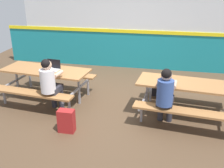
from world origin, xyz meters
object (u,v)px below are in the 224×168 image
Objects in this scene: picnic_table_right at (187,91)px; laptop_silver at (53,68)px; picnic_table_left at (46,76)px; backpack_dark at (67,121)px; student_nearer at (50,82)px; tote_bag_bright at (157,88)px; student_further at (165,93)px.

picnic_table_right is 2.96m from laptop_silver.
backpack_dark is at bearing -53.17° from picnic_table_left.
student_nearer is at bearing -72.68° from laptop_silver.
picnic_table_right is 2.78m from student_nearer.
student_nearer is at bearing 131.38° from backpack_dark.
laptop_silver is 0.78× the size of backpack_dark.
laptop_silver is 0.80× the size of tote_bag_bright.
picnic_table_right is 1.70× the size of student_further.
student_further is (2.32, -0.12, 0.00)m from student_nearer.
student_nearer is at bearing -148.58° from tote_bag_bright.
student_nearer is (0.37, -0.60, 0.13)m from picnic_table_left.
student_further reaches higher than laptop_silver.
picnic_table_left is 0.27m from laptop_silver.
laptop_silver is at bearing -163.62° from tote_bag_bright.
student_nearer reaches higher than laptop_silver.
student_further is at bearing -82.86° from tote_bag_bright.
picnic_table_right is at bearing 8.07° from student_nearer.
student_nearer is 0.98m from backpack_dark.
tote_bag_bright is (-0.61, 0.92, -0.38)m from picnic_table_right.
picnic_table_left is 1.00× the size of picnic_table_right.
backpack_dark is (0.56, -0.64, -0.49)m from student_nearer.
backpack_dark is at bearing -48.62° from student_nearer.
student_nearer is at bearing -58.65° from picnic_table_left.
student_nearer reaches higher than picnic_table_left.
backpack_dark reaches higher than tote_bag_bright.
picnic_table_right is 1.17m from tote_bag_bright.
laptop_silver is 2.50m from tote_bag_bright.
student_nearer reaches higher than picnic_table_right.
laptop_silver is (-2.51, 0.74, 0.08)m from student_further.
picnic_table_left is 2.63m from tote_bag_bright.
tote_bag_bright is at bearing 123.87° from picnic_table_right.
laptop_silver is at bearing 107.32° from student_nearer.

